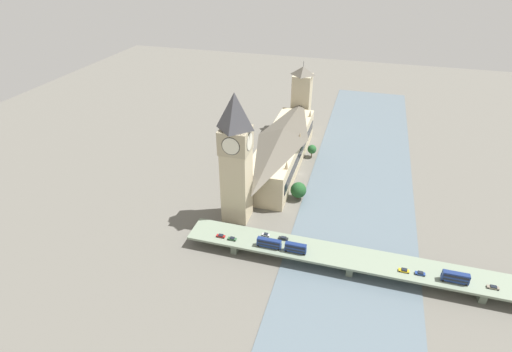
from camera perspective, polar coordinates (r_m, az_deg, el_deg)
The scene contains 18 objects.
ground_plane at distance 265.23m, azimuth 6.54°, elevation 0.26°, with size 600.00×600.00×0.00m, color #605E56.
river_water at distance 262.98m, azimuth 14.67°, elevation -0.88°, with size 63.78×360.00×0.30m, color slate.
parliament_hall at distance 267.95m, azimuth 3.85°, elevation 4.09°, with size 24.60×106.51×27.70m.
clock_tower at distance 204.24m, azimuth -2.88°, elevation 2.86°, with size 15.08×15.08×72.07m.
victoria_tower at distance 321.63m, azimuth 6.51°, elevation 10.90°, with size 14.21×14.21×54.94m.
road_bridge at distance 195.44m, azimuth 13.44°, elevation -11.43°, with size 159.56×16.54×6.31m.
double_decker_bus_lead at distance 191.27m, azimuth 5.68°, elevation -10.14°, with size 10.30×2.54×4.86m.
double_decker_bus_mid at distance 196.05m, azimuth 26.61°, elevation -12.78°, with size 11.19×2.60×5.02m.
double_decker_bus_rear at distance 193.23m, azimuth 1.88°, elevation -9.52°, with size 11.92×2.52×4.66m.
car_northbound_lead at distance 200.78m, azimuth -5.05°, elevation -8.52°, with size 4.41×1.76×1.46m.
car_northbound_mid at distance 198.74m, azimuth -3.44°, elevation -8.92°, with size 4.27×1.85×1.41m.
car_northbound_tail at distance 193.68m, azimuth 20.39°, elevation -12.52°, with size 4.58×1.90×1.47m.
car_southbound_lead at distance 201.98m, azimuth 30.77°, elevation -13.49°, with size 4.78×1.76×1.28m.
car_southbound_mid at distance 200.90m, azimuth 1.41°, elevation -8.37°, with size 3.88×1.75×1.38m.
car_southbound_tail at distance 199.05m, azimuth 3.93°, elevation -8.86°, with size 4.77×1.79×1.48m.
car_southbound_extra at distance 194.80m, azimuth 22.41°, elevation -12.73°, with size 4.27×1.82×1.45m.
tree_embankment_near at distance 237.00m, azimuth 6.08°, elevation -2.01°, with size 9.43×9.43×10.84m.
tree_embankment_mid at distance 284.58m, azimuth 8.00°, elevation 3.80°, with size 6.31×6.31×9.29m.
Camera 1 is at (-34.11, 226.45, 133.80)m, focal length 28.00 mm.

